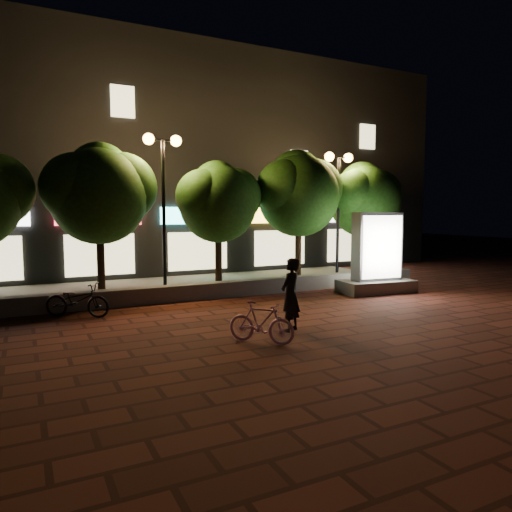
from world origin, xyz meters
TOP-DOWN VIEW (x-y plane):
  - ground at (0.00, 0.00)m, footprint 80.00×80.00m
  - retaining_wall at (0.00, 4.00)m, footprint 16.00×0.45m
  - sidewalk at (0.00, 6.50)m, footprint 16.00×5.00m
  - building_block at (-0.01, 12.99)m, footprint 28.00×8.12m
  - tree_left at (-3.45, 5.46)m, footprint 3.60×3.00m
  - tree_mid at (0.55, 5.46)m, footprint 3.24×2.70m
  - tree_right at (3.86, 5.46)m, footprint 3.72×3.10m
  - tree_far_right at (7.05, 5.46)m, footprint 3.48×2.90m
  - street_lamp_left at (-1.50, 5.20)m, footprint 1.26×0.36m
  - street_lamp_right at (5.50, 5.20)m, footprint 1.26×0.36m
  - ad_kiosk at (5.15, 2.49)m, footprint 2.65×1.51m
  - scooter_pink at (-1.26, -1.32)m, footprint 1.28×1.40m
  - rider at (-0.18, -0.72)m, footprint 0.74×0.68m
  - scooter_parked at (-4.47, 3.00)m, footprint 1.79×1.44m

SIDE VIEW (x-z plane):
  - ground at x=0.00m, z-range 0.00..0.00m
  - sidewalk at x=0.00m, z-range 0.00..0.08m
  - retaining_wall at x=0.00m, z-range 0.00..0.50m
  - scooter_pink at x=-1.26m, z-range 0.00..0.89m
  - scooter_parked at x=-4.47m, z-range 0.00..0.91m
  - rider at x=-0.18m, z-range 0.00..1.71m
  - ad_kiosk at x=5.15m, z-range -0.27..2.48m
  - tree_mid at x=0.55m, z-range 0.97..5.47m
  - tree_far_right at x=7.05m, z-range 0.99..5.75m
  - tree_left at x=-3.45m, z-range 1.00..5.89m
  - tree_right at x=3.86m, z-range 1.03..6.10m
  - street_lamp_right at x=5.50m, z-range 1.40..6.38m
  - street_lamp_left at x=-1.50m, z-range 1.44..6.62m
  - building_block at x=-0.01m, z-range -0.65..10.65m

